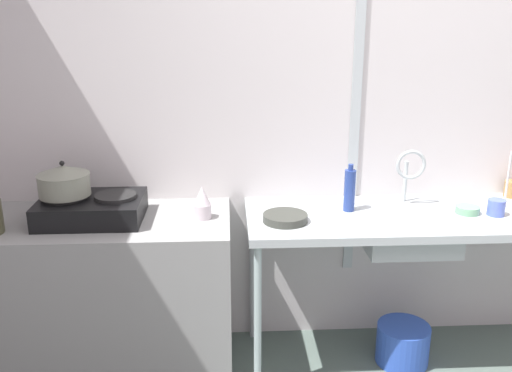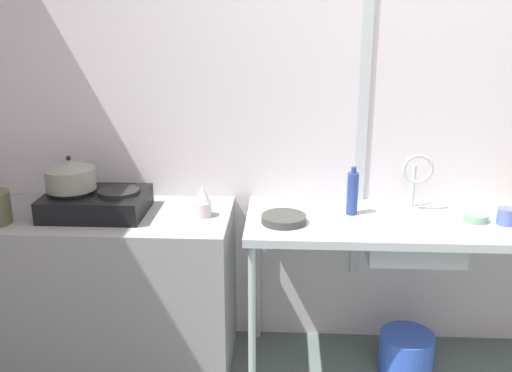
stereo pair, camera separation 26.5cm
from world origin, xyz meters
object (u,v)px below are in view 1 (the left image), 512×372
stove (92,208)px  bottle_by_sink (350,190)px  sink_basin (407,231)px  bucket_on_floor (403,344)px  frying_pan (285,218)px  small_bowl_on_drainboard (467,210)px  cup_by_rack (496,207)px  percolator (202,203)px  pot_on_left_burner (64,180)px  faucet (410,168)px

stove → bottle_by_sink: size_ratio=2.01×
sink_basin → bottle_by_sink: size_ratio=1.83×
sink_basin → bucket_on_floor: bearing=-13.5°
frying_pan → small_bowl_on_drainboard: 0.92m
cup_by_rack → small_bowl_on_drainboard: size_ratio=0.72×
cup_by_rack → small_bowl_on_drainboard: 0.13m
small_bowl_on_drainboard → bottle_by_sink: bearing=173.2°
percolator → frying_pan: bearing=-9.6°
small_bowl_on_drainboard → bucket_on_floor: 0.79m
pot_on_left_burner → percolator: bearing=-0.7°
cup_by_rack → small_bowl_on_drainboard: bearing=164.9°
pot_on_left_burner → bucket_on_floor: bearing=-1.0°
percolator → pot_on_left_burner: bearing=179.3°
stove → bottle_by_sink: (1.26, 0.06, 0.05)m
cup_by_rack → pot_on_left_burner: bearing=178.8°
faucet → bottle_by_sink: faucet is taller
cup_by_rack → bucket_on_floor: 0.86m
stove → percolator: 0.53m
bottle_by_sink → faucet: bearing=12.6°
faucet → bottle_by_sink: 0.34m
frying_pan → stove: bearing=175.4°
faucet → bucket_on_floor: faucet is taller
faucet → percolator: bearing=-172.4°
faucet → bottle_by_sink: (-0.32, -0.07, -0.09)m
sink_basin → bucket_on_floor: size_ratio=1.59×
frying_pan → faucet: bearing=17.6°
percolator → small_bowl_on_drainboard: (1.31, -0.00, -0.06)m
percolator → sink_basin: 1.02m
percolator → small_bowl_on_drainboard: bearing=-0.0°
percolator → bottle_by_sink: 0.73m
small_bowl_on_drainboard → sink_basin: bearing=-177.0°
percolator → sink_basin: percolator is taller
pot_on_left_burner → small_bowl_on_drainboard: (1.96, -0.01, -0.18)m
percolator → small_bowl_on_drainboard: 1.31m
stove → pot_on_left_burner: (-0.12, -0.00, 0.14)m
stove → bucket_on_floor: 1.75m
sink_basin → cup_by_rack: 0.44m
faucet → cup_by_rack: size_ratio=3.50×
cup_by_rack → bucket_on_floor: cup_by_rack is taller
stove → percolator: bearing=-0.9°
cup_by_rack → bucket_on_floor: (-0.40, 0.01, -0.76)m
stove → percolator: percolator is taller
percolator → cup_by_rack: (1.44, -0.03, -0.04)m
percolator → bottle_by_sink: bearing=5.4°
frying_pan → cup_by_rack: 1.04m
stove → cup_by_rack: (1.97, -0.04, -0.02)m
small_bowl_on_drainboard → stove: bearing=179.7°
pot_on_left_burner → stove: bearing=0.0°
frying_pan → sink_basin: bearing=4.7°
stove → frying_pan: (0.92, -0.08, -0.04)m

